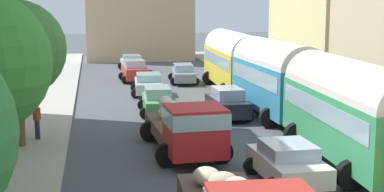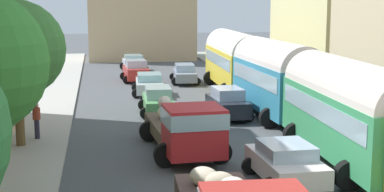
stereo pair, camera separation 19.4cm
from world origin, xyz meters
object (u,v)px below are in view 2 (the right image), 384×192
Objects in this scene: car_3 at (134,63)px; car_0 at (158,100)px; car_2 at (136,71)px; cargo_truck_1 at (186,127)px; car_5 at (286,163)px; parked_bus_2 at (276,75)px; parked_bus_1 at (350,108)px; pedestrian_2 at (37,119)px; car_7 at (185,73)px; car_1 at (149,84)px; parked_bus_3 at (235,59)px; car_6 at (228,103)px.

car_0 is at bearing -89.88° from car_3.
car_0 is 12.82m from car_2.
cargo_truck_1 is 1.82× the size of car_5.
parked_bus_1 is at bearing -90.00° from parked_bus_2.
parked_bus_1 is 5.34× the size of pedestrian_2.
car_1 is at bearing -122.03° from car_7.
car_3 is (-0.17, 13.20, -0.01)m from car_1.
cargo_truck_1 is 8.77m from car_0.
car_1 is (-5.90, -0.69, -1.50)m from parked_bus_3.
car_1 is at bearing 90.14° from cargo_truck_1.
cargo_truck_1 is at bearing -29.93° from pedestrian_2.
car_6 is at bearing -75.33° from car_2.
car_6 is (3.36, -8.19, 0.08)m from car_1.
car_6 reaches higher than car_0.
parked_bus_2 is (0.00, 9.00, 0.07)m from parked_bus_1.
car_1 is 5.86m from car_7.
parked_bus_1 is 2.49× the size of car_5.
car_5 is at bearing -81.47° from car_1.
pedestrian_2 is at bearing -103.19° from car_3.
parked_bus_3 is at bearing -64.10° from car_3.
car_6 is (3.32, 7.07, -0.39)m from cargo_truck_1.
car_1 reaches higher than car_5.
cargo_truck_1 is 1.72× the size of car_3.
parked_bus_2 is 9.00m from parked_bus_3.
pedestrian_2 is at bearing -133.77° from parked_bus_3.
parked_bus_1 is 3.80m from car_5.
parked_bus_3 reaches higher than parked_bus_1.
cargo_truck_1 is 7.00m from pedestrian_2.
parked_bus_3 is 9.34m from car_6.
parked_bus_2 is 0.83× the size of parked_bus_3.
car_2 is 6.88m from car_3.
cargo_truck_1 is at bearing -130.20° from parked_bus_2.
car_3 is 32.40m from car_5.
car_5 is 10.88m from car_6.
car_7 is (-2.80, 13.28, -1.52)m from parked_bus_2.
parked_bus_1 is at bearing -74.97° from car_2.
car_6 is (3.49, -1.69, 0.05)m from car_0.
cargo_truck_1 is 4.75m from car_5.
car_0 is at bearing 154.09° from car_6.
car_2 is at bearing 104.67° from car_6.
car_7 is (3.07, 20.23, -0.47)m from cargo_truck_1.
parked_bus_3 is 2.45× the size of car_3.
car_0 is 3.88m from car_6.
car_5 is (2.99, -12.56, -0.03)m from car_0.
car_3 is at bearing 90.75° from car_1.
car_5 is at bearing -76.62° from car_0.
parked_bus_2 is 1.87× the size of car_7.
parked_bus_1 is at bearing -90.00° from parked_bus_3.
parked_bus_1 is at bearing -78.74° from car_3.
car_0 is 1.08× the size of car_2.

